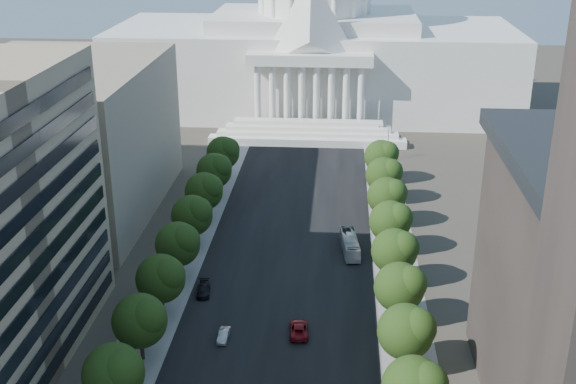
% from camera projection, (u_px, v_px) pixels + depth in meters
% --- Properties ---
extents(road_asphalt, '(30.00, 260.00, 0.01)m').
position_uv_depth(road_asphalt, '(292.00, 235.00, 138.31)').
color(road_asphalt, black).
rests_on(road_asphalt, ground).
extents(sidewalk_left, '(8.00, 260.00, 0.02)m').
position_uv_depth(sidewalk_left, '(194.00, 232.00, 139.62)').
color(sidewalk_left, gray).
rests_on(sidewalk_left, ground).
extents(sidewalk_right, '(8.00, 260.00, 0.02)m').
position_uv_depth(sidewalk_right, '(392.00, 238.00, 137.00)').
color(sidewalk_right, gray).
rests_on(sidewalk_right, ground).
extents(capitol, '(120.00, 56.00, 73.00)m').
position_uv_depth(capitol, '(314.00, 43.00, 218.80)').
color(capitol, white).
rests_on(capitol, ground).
extents(office_block_left_far, '(38.00, 52.00, 30.00)m').
position_uv_depth(office_block_left_far, '(59.00, 139.00, 145.33)').
color(office_block_left_far, gray).
rests_on(office_block_left_far, ground).
extents(tree_l_c, '(7.79, 7.60, 9.97)m').
position_uv_depth(tree_l_c, '(116.00, 373.00, 86.94)').
color(tree_l_c, '#33261C').
rests_on(tree_l_c, ground).
extents(tree_l_d, '(7.79, 7.60, 9.97)m').
position_uv_depth(tree_l_d, '(142.00, 320.00, 98.05)').
color(tree_l_d, '#33261C').
rests_on(tree_l_d, ground).
extents(tree_l_e, '(7.79, 7.60, 9.97)m').
position_uv_depth(tree_l_e, '(162.00, 278.00, 109.17)').
color(tree_l_e, '#33261C').
rests_on(tree_l_e, ground).
extents(tree_l_f, '(7.79, 7.60, 9.97)m').
position_uv_depth(tree_l_f, '(179.00, 243.00, 120.28)').
color(tree_l_f, '#33261C').
rests_on(tree_l_f, ground).
extents(tree_l_g, '(7.79, 7.60, 9.97)m').
position_uv_depth(tree_l_g, '(193.00, 214.00, 131.40)').
color(tree_l_g, '#33261C').
rests_on(tree_l_g, ground).
extents(tree_l_h, '(7.79, 7.60, 9.97)m').
position_uv_depth(tree_l_h, '(205.00, 190.00, 142.52)').
color(tree_l_h, '#33261C').
rests_on(tree_l_h, ground).
extents(tree_l_i, '(7.79, 7.60, 9.97)m').
position_uv_depth(tree_l_i, '(215.00, 170.00, 153.63)').
color(tree_l_i, '#33261C').
rests_on(tree_l_i, ground).
extents(tree_l_j, '(7.79, 7.60, 9.97)m').
position_uv_depth(tree_l_j, '(224.00, 152.00, 164.75)').
color(tree_l_j, '#33261C').
rests_on(tree_l_j, ground).
extents(tree_r_d, '(7.79, 7.60, 9.97)m').
position_uv_depth(tree_r_d, '(408.00, 331.00, 95.57)').
color(tree_r_d, '#33261C').
rests_on(tree_r_d, ground).
extents(tree_r_e, '(7.79, 7.60, 9.97)m').
position_uv_depth(tree_r_e, '(402.00, 286.00, 106.69)').
color(tree_r_e, '#33261C').
rests_on(tree_r_e, ground).
extents(tree_r_f, '(7.79, 7.60, 9.97)m').
position_uv_depth(tree_r_f, '(396.00, 250.00, 117.80)').
color(tree_r_f, '#33261C').
rests_on(tree_r_f, ground).
extents(tree_r_g, '(7.79, 7.60, 9.97)m').
position_uv_depth(tree_r_g, '(392.00, 220.00, 128.92)').
color(tree_r_g, '#33261C').
rests_on(tree_r_g, ground).
extents(tree_r_h, '(7.79, 7.60, 9.97)m').
position_uv_depth(tree_r_h, '(388.00, 195.00, 140.03)').
color(tree_r_h, '#33261C').
rests_on(tree_r_h, ground).
extents(tree_r_i, '(7.79, 7.60, 9.97)m').
position_uv_depth(tree_r_i, '(385.00, 174.00, 151.15)').
color(tree_r_i, '#33261C').
rests_on(tree_r_i, ground).
extents(tree_r_j, '(7.79, 7.60, 9.97)m').
position_uv_depth(tree_r_j, '(383.00, 156.00, 162.27)').
color(tree_r_j, '#33261C').
rests_on(tree_r_j, ground).
extents(streetlight_c, '(2.61, 0.44, 9.00)m').
position_uv_depth(streetlight_c, '(412.00, 290.00, 106.99)').
color(streetlight_c, gray).
rests_on(streetlight_c, ground).
extents(streetlight_d, '(2.61, 0.44, 9.00)m').
position_uv_depth(streetlight_d, '(400.00, 221.00, 130.15)').
color(streetlight_d, gray).
rests_on(streetlight_d, ground).
extents(streetlight_e, '(2.61, 0.44, 9.00)m').
position_uv_depth(streetlight_e, '(392.00, 173.00, 153.31)').
color(streetlight_e, gray).
rests_on(streetlight_e, ground).
extents(streetlight_f, '(2.61, 0.44, 9.00)m').
position_uv_depth(streetlight_f, '(386.00, 138.00, 176.47)').
color(streetlight_f, gray).
rests_on(streetlight_f, ground).
extents(car_silver, '(1.52, 4.08, 1.33)m').
position_uv_depth(car_silver, '(224.00, 335.00, 104.94)').
color(car_silver, '#9FA1A7').
rests_on(car_silver, ground).
extents(car_red, '(3.12, 6.03, 1.62)m').
position_uv_depth(car_red, '(299.00, 329.00, 106.20)').
color(car_red, maroon).
rests_on(car_red, ground).
extents(car_dark_b, '(2.72, 5.37, 1.49)m').
position_uv_depth(car_dark_b, '(203.00, 289.00, 117.27)').
color(car_dark_b, black).
rests_on(car_dark_b, ground).
extents(city_bus, '(3.81, 11.29, 3.08)m').
position_uv_depth(city_bus, '(350.00, 244.00, 131.16)').
color(city_bus, silver).
rests_on(city_bus, ground).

